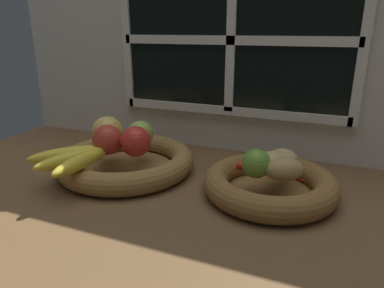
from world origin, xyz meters
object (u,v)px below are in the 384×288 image
Objects in this scene: apple_red_right at (136,142)px; banana_bunch_front at (76,157)px; fruit_bowl_left at (126,161)px; fruit_bowl_right at (270,185)px; apple_green_back at (141,134)px; potato_large at (271,162)px; apple_golden_left at (108,132)px; lime_near at (256,163)px; apple_red_front at (106,141)px; chili_pepper at (271,173)px; potato_back at (283,158)px; potato_small at (284,169)px.

apple_red_right reaches higher than banana_bunch_front.
fruit_bowl_left is 1.19× the size of fruit_bowl_right.
apple_green_back reaches higher than potato_large.
lime_near is at bearing -6.83° from apple_golden_left.
apple_green_back is (-2.75, 6.91, -0.28)cm from apple_red_right.
potato_large is at bearing 0.00° from fruit_bowl_left.
apple_red_front is 38.62cm from chili_pepper.
fruit_bowl_right is 7.24cm from lime_near.
fruit_bowl_left is 13.54cm from banana_bunch_front.
apple_green_back is (4.08, 8.83, -0.28)cm from apple_red_front.
potato_back is (32.97, 6.35, -1.60)cm from apple_red_right.
apple_golden_left is at bearing 178.56° from fruit_bowl_right.
apple_red_right is at bearing -175.87° from fruit_bowl_right.
potato_small is 1.09× the size of potato_large.
apple_golden_left is at bearing -173.61° from chili_pepper.
apple_golden_left reaches higher than potato_small.
potato_large reaches higher than banana_bunch_front.
apple_green_back is 17.86cm from banana_bunch_front.
apple_golden_left reaches higher than fruit_bowl_left.
chili_pepper is (41.36, 9.17, -0.75)cm from banana_bunch_front.
apple_red_right is at bearing -169.10° from potato_back.
apple_red_front is 0.38× the size of banana_bunch_front.
apple_golden_left is 1.19× the size of apple_green_back.
apple_golden_left is at bearing -153.93° from apple_green_back.
potato_small is at bearing -5.20° from apple_golden_left.
banana_bunch_front is at bearing -168.11° from lime_near.
potato_back is at bearing 20.33° from banana_bunch_front.
potato_large is (33.85, -4.66, -1.07)cm from apple_green_back.
apple_green_back reaches higher than banana_bunch_front.
apple_red_right is 0.38× the size of banana_bunch_front.
potato_back is 4.52cm from potato_large.
apple_green_back is at bearing 179.45° from chili_pepper.
banana_bunch_front is (-9.69, -9.46, -1.96)cm from apple_red_right.
apple_red_front reaches higher than apple_green_back.
chili_pepper is at bearing -4.87° from apple_golden_left.
apple_red_front reaches higher than fruit_bowl_left.
apple_green_back is at bearing 68.72° from fruit_bowl_left.
fruit_bowl_left is 4.69× the size of apple_red_right.
potato_large is (0.00, -0.00, 5.08)cm from fruit_bowl_right.
potato_back reaches higher than banana_bunch_front.
apple_red_front is at bearing -178.36° from potato_small.
potato_back is at bearing 90.16° from chili_pepper.
apple_golden_left reaches higher than apple_green_back.
apple_golden_left is at bearing 169.50° from fruit_bowl_left.
potato_back reaches higher than fruit_bowl_left.
banana_bunch_front is at bearing -113.00° from apple_green_back.
chili_pepper is (0.57, -2.53, 3.72)cm from fruit_bowl_right.
apple_red_front is 1.08× the size of apple_green_back.
apple_red_right is 28.73cm from lime_near.
chili_pepper is (2.98, 1.09, -2.07)cm from lime_near.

